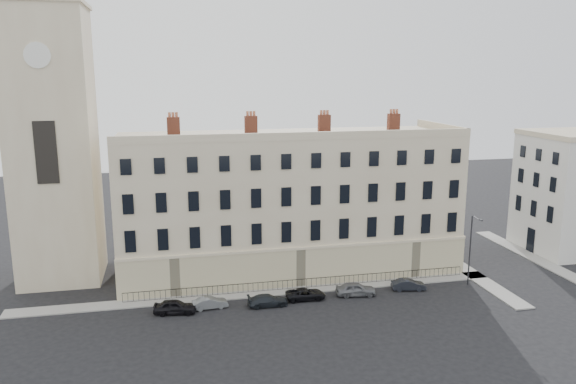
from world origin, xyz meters
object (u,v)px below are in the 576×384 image
Objects in this scene: car_c at (268,300)px; streetlamp at (471,247)px; car_b at (210,303)px; car_f at (408,285)px; car_d at (306,294)px; car_a at (175,307)px; car_e at (356,289)px.

streetlamp is (21.16, 0.84, 3.52)m from car_c.
car_f is at bearing -94.82° from car_b.
car_b is at bearing 92.98° from car_d.
streetlamp is (6.62, -0.04, 3.51)m from car_f.
streetlamp is (29.69, 0.71, 3.42)m from car_a.
car_f is (5.65, 0.23, -0.11)m from car_e.
streetlamp is (17.31, 0.08, 3.53)m from car_d.
car_b is 0.83× the size of car_e.
car_b is at bearing -73.61° from car_a.
streetlamp is at bearing -88.35° from car_c.
car_b is 19.88m from car_f.
car_d is 10.69m from car_f.
car_c is at bearing 101.40° from car_e.
car_e reaches higher than car_b.
car_e is at bearing -95.46° from car_b.
car_b reaches higher than car_d.
car_a is at bearing 93.00° from car_b.
car_d is (12.38, 0.63, -0.12)m from car_a.
car_d is at bearing 100.37° from car_f.
car_c reaches higher than car_b.
car_d is at bearing -94.67° from car_b.
streetlamp is (12.28, 0.19, 3.40)m from car_e.
car_f is at bearing -80.35° from car_a.
car_f reaches higher than car_b.
car_b is 0.96× the size of car_f.
car_e reaches higher than car_d.
streetlamp is at bearing -95.11° from car_b.
car_d is (9.19, 0.15, -0.00)m from car_b.
car_c reaches higher than car_d.
streetlamp is at bearing -87.69° from car_d.
car_d is 1.14× the size of car_f.
car_e is at bearing -86.48° from car_c.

